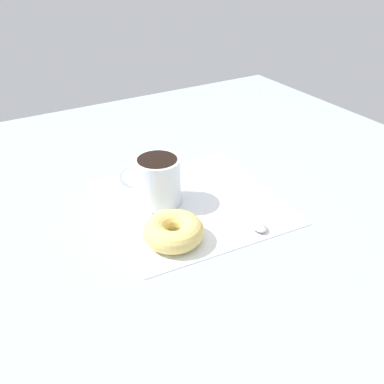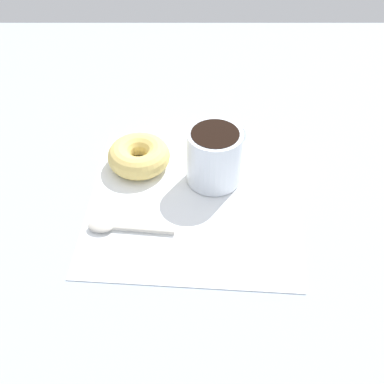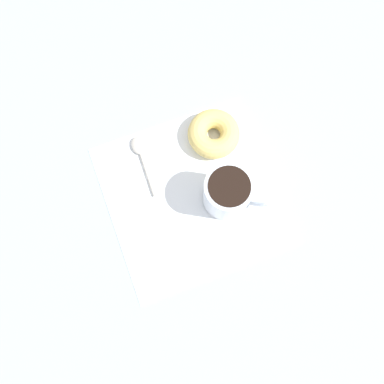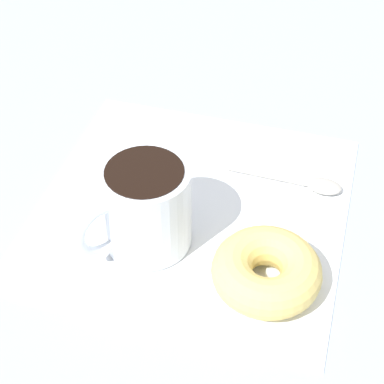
# 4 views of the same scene
# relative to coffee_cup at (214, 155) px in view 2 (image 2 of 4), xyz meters

# --- Properties ---
(ground_plane) EXTENTS (1.20, 1.20, 0.02)m
(ground_plane) POSITION_rel_coffee_cup_xyz_m (-0.04, -0.07, -0.06)
(ground_plane) COLOR #99A8B7
(napkin) EXTENTS (0.33, 0.33, 0.00)m
(napkin) POSITION_rel_coffee_cup_xyz_m (-0.03, -0.05, -0.05)
(napkin) COLOR white
(napkin) RESTS_ON ground_plane
(coffee_cup) EXTENTS (0.09, 0.10, 0.09)m
(coffee_cup) POSITION_rel_coffee_cup_xyz_m (0.00, 0.00, 0.00)
(coffee_cup) COLOR silver
(coffee_cup) RESTS_ON napkin
(donut) EXTENTS (0.10, 0.10, 0.04)m
(donut) POSITION_rel_coffee_cup_xyz_m (-0.12, 0.03, -0.03)
(donut) COLOR #E5C66B
(donut) RESTS_ON napkin
(spoon) EXTENTS (0.12, 0.03, 0.01)m
(spoon) POSITION_rel_coffee_cup_xyz_m (-0.15, -0.11, -0.04)
(spoon) COLOR #B7B2A8
(spoon) RESTS_ON napkin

